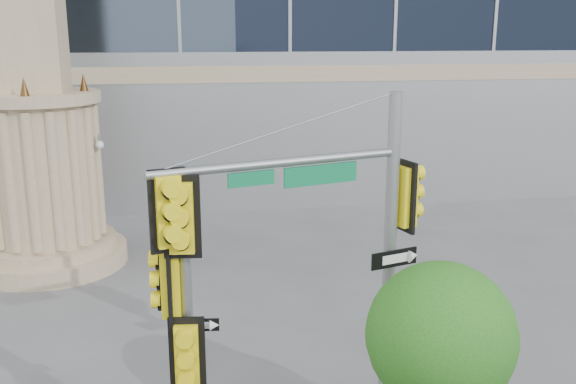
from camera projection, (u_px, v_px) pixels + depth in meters
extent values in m
cylinder|color=tan|center=(52.00, 256.00, 19.08)|extent=(4.40, 4.40, 0.50)
cylinder|color=tan|center=(50.00, 243.00, 18.98)|extent=(3.80, 3.80, 0.30)
cylinder|color=tan|center=(44.00, 172.00, 18.46)|extent=(3.00, 3.00, 4.00)
cylinder|color=tan|center=(36.00, 97.00, 17.93)|extent=(3.50, 3.50, 0.30)
cone|color=#472D14|center=(83.00, 82.00, 18.03)|extent=(0.24, 0.24, 0.50)
cylinder|color=slate|center=(389.00, 264.00, 10.87)|extent=(0.21, 0.21, 5.81)
cylinder|color=slate|center=(281.00, 163.00, 9.54)|extent=(3.93, 1.30, 0.14)
cube|color=#0E7648|center=(321.00, 174.00, 9.87)|extent=(1.22, 0.40, 0.31)
cube|color=yellow|center=(168.00, 211.00, 8.94)|extent=(0.59, 0.41, 1.21)
cube|color=yellow|center=(405.00, 196.00, 10.71)|extent=(0.41, 0.59, 1.21)
cube|color=black|center=(394.00, 258.00, 10.72)|extent=(0.86, 0.28, 0.29)
cube|color=#B3101D|center=(393.00, 296.00, 10.89)|extent=(0.31, 0.12, 0.45)
cylinder|color=slate|center=(188.00, 325.00, 9.67)|extent=(0.18, 0.18, 4.89)
cube|color=yellow|center=(182.00, 217.00, 9.03)|extent=(0.56, 0.33, 1.22)
cube|color=yellow|center=(171.00, 283.00, 9.49)|extent=(0.33, 0.56, 1.22)
cube|color=yellow|center=(187.00, 355.00, 9.55)|extent=(0.56, 0.33, 1.22)
cube|color=black|center=(199.00, 325.00, 9.55)|extent=(0.61, 0.09, 0.20)
sphere|color=#265814|center=(441.00, 336.00, 9.38)|extent=(2.20, 2.20, 2.20)
sphere|color=#265814|center=(462.00, 345.00, 9.78)|extent=(1.36, 1.36, 1.36)
sphere|color=#265814|center=(422.00, 363.00, 9.13)|extent=(1.15, 1.15, 1.15)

